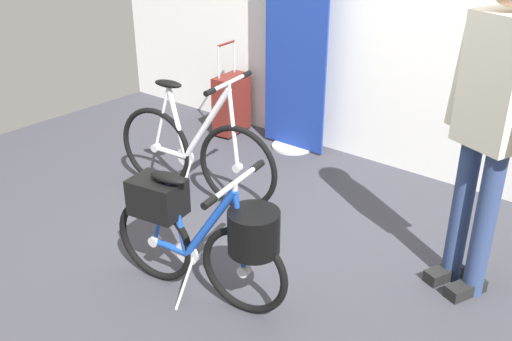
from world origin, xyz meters
TOP-DOWN VIEW (x-y plane):
  - ground_plane at (0.00, 0.00)m, footprint 6.03×6.03m
  - floor_banner_stand at (-0.76, 1.66)m, footprint 0.60×0.36m
  - folding_bike_foreground at (0.09, -0.31)m, footprint 1.07×0.53m
  - display_bike_left at (-0.78, 0.49)m, footprint 1.30×0.53m
  - visitor_near_wall at (1.12, 0.68)m, footprint 0.50×0.36m
  - rolling_suitcase at (-1.40, 1.58)m, footprint 0.22×0.38m

SIDE VIEW (x-z plane):
  - ground_plane at x=0.00m, z-range 0.00..0.00m
  - rolling_suitcase at x=-1.40m, z-range -0.13..0.70m
  - display_bike_left at x=-0.78m, z-range -0.11..0.81m
  - folding_bike_foreground at x=0.09m, z-range 0.03..0.79m
  - floor_banner_stand at x=-0.76m, z-range -0.09..1.76m
  - visitor_near_wall at x=1.12m, z-range 0.14..1.90m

